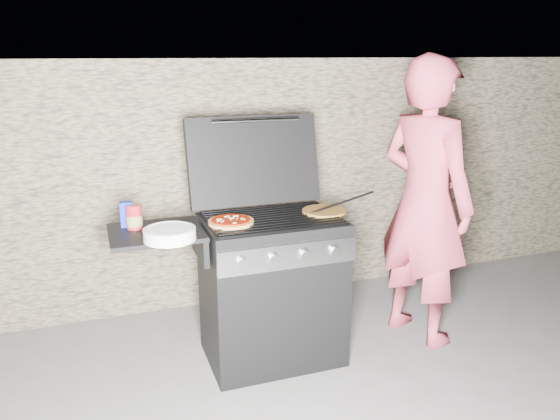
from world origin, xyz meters
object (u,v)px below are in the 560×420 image
object	(u,v)px
gas_grill	(232,295)
person	(425,203)
sauce_jar	(134,217)
pizza_topped	(231,221)

from	to	relation	value
gas_grill	person	xyz separation A→B (m)	(1.26, -0.05, 0.46)
gas_grill	person	size ratio (longest dim) A/B	0.73
gas_grill	sauce_jar	size ratio (longest dim) A/B	9.96
pizza_topped	sauce_jar	size ratio (longest dim) A/B	1.91
pizza_topped	person	world-z (taller)	person
person	gas_grill	bearing A→B (deg)	69.17
gas_grill	person	bearing A→B (deg)	-2.25
sauce_jar	person	world-z (taller)	person
person	pizza_topped	bearing A→B (deg)	70.84
pizza_topped	sauce_jar	world-z (taller)	sauce_jar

